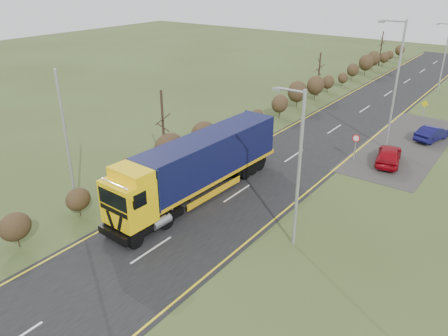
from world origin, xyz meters
The scene contains 14 objects.
ground centered at (0.00, 0.00, 0.00)m, with size 160.00×160.00×0.00m, color #38431C.
road centered at (0.00, 10.00, 0.01)m, with size 8.00×120.00×0.02m, color black.
layby centered at (6.50, 20.00, 0.01)m, with size 6.00×18.00×0.02m, color #322F2C.
lane_markings centered at (0.00, 9.69, 0.03)m, with size 7.52×116.00×0.01m.
hedgerow centered at (-6.00, 7.89, 1.62)m, with size 2.24×102.04×6.05m.
lorry centered at (-1.84, 2.23, 2.29)m, with size 2.85×14.57×4.04m.
car_red_hatchback centered at (6.52, 14.99, 0.72)m, with size 1.71×4.25×1.45m, color maroon.
car_blue_sedan centered at (8.01, 22.32, 0.64)m, with size 1.36×3.91×1.29m, color #0C0B3D.
streetlight_near centered at (5.70, 1.02, 4.70)m, with size 1.82×0.18×8.56m.
streetlight_mid centered at (5.24, 18.07, 5.71)m, with size 2.17×0.21×10.28m.
streetlight_far centered at (4.51, 40.32, 4.42)m, with size 1.73×0.18×8.07m.
left_pole centered at (-6.77, -3.68, 4.38)m, with size 0.16×0.16×8.75m, color #9A9CA0.
speed_sign centered at (4.20, 13.92, 1.51)m, with size 0.60×0.10×2.18m.
warning_board centered at (5.80, 28.27, 1.15)m, with size 0.72×0.11×1.90m.
Camera 1 is at (14.57, -17.30, 13.64)m, focal length 35.00 mm.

